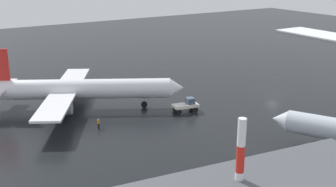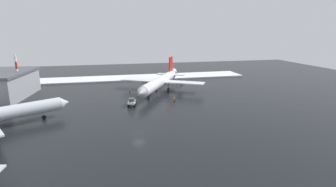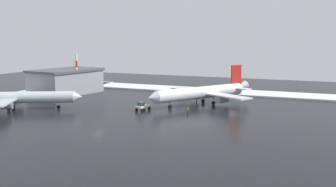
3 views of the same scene
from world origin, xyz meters
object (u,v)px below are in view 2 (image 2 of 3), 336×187
(airplane_foreground_jet, at_px, (160,82))
(ground_crew_mid_apron, at_px, (130,90))
(pushback_tug, at_px, (132,102))
(antenna_mast, at_px, (18,76))
(ground_crew_by_nose_gear, at_px, (174,99))
(ground_crew_near_tug, at_px, (151,88))
(cargo_hangar, at_px, (4,85))

(airplane_foreground_jet, distance_m, ground_crew_mid_apron, 11.49)
(pushback_tug, height_order, antenna_mast, antenna_mast)
(antenna_mast, bearing_deg, pushback_tug, 61.63)
(ground_crew_by_nose_gear, bearing_deg, ground_crew_near_tug, -16.18)
(ground_crew_by_nose_gear, relative_size, ground_crew_near_tug, 1.00)
(ground_crew_by_nose_gear, relative_size, antenna_mast, 0.12)
(ground_crew_near_tug, height_order, cargo_hangar, cargo_hangar)
(pushback_tug, distance_m, ground_crew_by_nose_gear, 13.26)
(pushback_tug, height_order, ground_crew_by_nose_gear, pushback_tug)
(pushback_tug, height_order, cargo_hangar, cargo_hangar)
(airplane_foreground_jet, xyz_separation_m, ground_crew_by_nose_gear, (15.51, 1.33, -2.77))
(ground_crew_near_tug, bearing_deg, antenna_mast, 124.43)
(ground_crew_near_tug, relative_size, antenna_mast, 0.12)
(ground_crew_near_tug, distance_m, cargo_hangar, 49.28)
(ground_crew_by_nose_gear, height_order, cargo_hangar, cargo_hangar)
(ground_crew_mid_apron, distance_m, ground_crew_near_tug, 8.46)
(ground_crew_mid_apron, bearing_deg, antenna_mast, -20.04)
(pushback_tug, bearing_deg, airplane_foreground_jet, 154.12)
(antenna_mast, xyz_separation_m, cargo_hangar, (0.41, -4.33, -2.68))
(airplane_foreground_jet, height_order, cargo_hangar, airplane_foreground_jet)
(pushback_tug, height_order, ground_crew_near_tug, pushback_tug)
(airplane_foreground_jet, distance_m, pushback_tug, 20.18)
(airplane_foreground_jet, relative_size, cargo_hangar, 1.30)
(ground_crew_by_nose_gear, distance_m, ground_crew_near_tug, 19.29)
(ground_crew_by_nose_gear, bearing_deg, ground_crew_mid_apron, 8.14)
(cargo_hangar, bearing_deg, ground_crew_mid_apron, 94.27)
(cargo_hangar, bearing_deg, ground_crew_by_nose_gear, 78.32)
(ground_crew_by_nose_gear, bearing_deg, airplane_foreground_jet, -24.44)
(cargo_hangar, bearing_deg, airplane_foreground_jet, 94.11)
(ground_crew_mid_apron, relative_size, ground_crew_by_nose_gear, 1.00)
(airplane_foreground_jet, relative_size, antenna_mast, 2.44)
(pushback_tug, distance_m, ground_crew_near_tug, 21.30)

